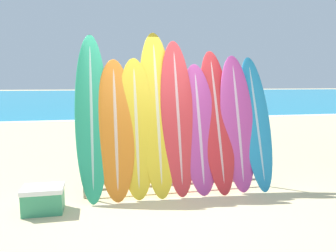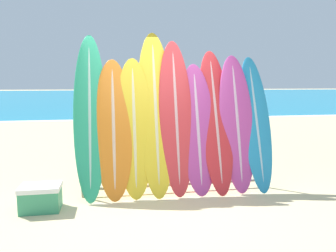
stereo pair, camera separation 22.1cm
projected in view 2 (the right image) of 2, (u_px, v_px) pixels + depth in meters
name	position (u px, v px, depth m)	size (l,w,h in m)	color
ground_plane	(165.00, 202.00, 4.84)	(160.00, 160.00, 0.00)	#CCB789
ocean_water	(116.00, 96.00, 44.20)	(120.00, 60.00, 0.01)	teal
surfboard_rack	(177.00, 161.00, 5.24)	(3.00, 0.04, 0.95)	gray
surfboard_slot_0	(90.00, 115.00, 4.98)	(0.49, 0.88, 2.52)	#289E70
surfboard_slot_1	(114.00, 128.00, 5.00)	(0.59, 0.74, 2.14)	orange
surfboard_slot_2	(134.00, 127.00, 5.06)	(0.57, 0.65, 2.15)	yellow
surfboard_slot_3	(156.00, 112.00, 5.17)	(0.58, 0.86, 2.58)	yellow
surfboard_slot_4	(176.00, 116.00, 5.19)	(0.54, 0.78, 2.45)	red
surfboard_slot_5	(198.00, 128.00, 5.23)	(0.58, 0.71, 2.07)	#B23D8E
surfboard_slot_6	(216.00, 120.00, 5.32)	(0.53, 0.91, 2.31)	red
surfboard_slot_7	(237.00, 122.00, 5.35)	(0.57, 0.72, 2.22)	#B23D8E
surfboard_slot_8	(256.00, 122.00, 5.42)	(0.49, 0.86, 2.21)	teal
person_near_water	(189.00, 106.00, 12.52)	(0.23, 0.27, 1.57)	#A87A5B
person_mid_beach	(111.00, 112.00, 10.31)	(0.27, 0.25, 1.55)	#A87A5B
person_far_left	(226.00, 108.00, 10.29)	(0.30, 0.24, 1.76)	beige
cooler_box	(41.00, 198.00, 4.52)	(0.54, 0.40, 0.36)	#389366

